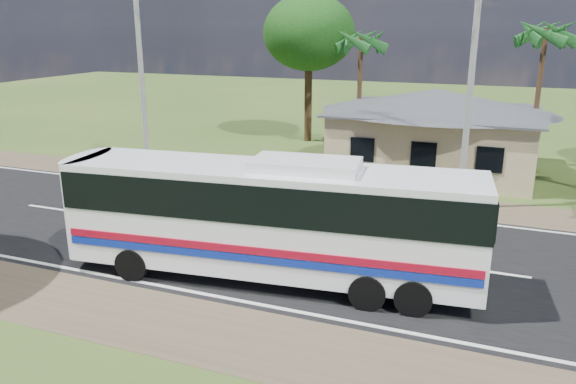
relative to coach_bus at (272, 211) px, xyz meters
name	(u,v)px	position (x,y,z in m)	size (l,w,h in m)	color
ground	(354,253)	(1.89, 2.95, -2.24)	(120.00, 120.00, 0.00)	#2F4E1C
road	(354,253)	(1.89, 2.95, -2.23)	(120.00, 16.00, 0.03)	black
house	(436,122)	(2.89, 15.95, 0.40)	(12.40, 10.00, 5.00)	tan
utility_poles	(463,73)	(4.56, 9.44, 3.53)	(32.80, 2.22, 11.00)	#9E9E99
palm_mid	(546,35)	(7.89, 18.45, 4.92)	(2.80, 2.80, 8.20)	#47301E
palm_far	(361,42)	(-2.11, 18.95, 4.43)	(2.80, 2.80, 7.70)	#47301E
tree_behind_house	(309,33)	(-6.11, 20.95, 4.87)	(6.00, 6.00, 9.61)	#47301E
coach_bus	(272,211)	(0.00, 0.00, 0.00)	(12.84, 4.01, 3.92)	white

